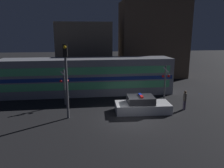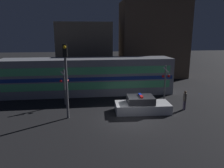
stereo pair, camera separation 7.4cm
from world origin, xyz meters
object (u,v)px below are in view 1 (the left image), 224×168
police_car (142,105)px  crossing_signal_near (165,81)px  pedestrian (185,100)px  train (88,76)px  traffic_light_corner (66,74)px

police_car → crossing_signal_near: (2.96, 2.89, 1.35)m
pedestrian → train: bearing=142.4°
traffic_light_corner → police_car: bearing=5.7°
pedestrian → traffic_light_corner: traffic_light_corner is taller
pedestrian → traffic_light_corner: bearing=-176.1°
train → traffic_light_corner: traffic_light_corner is taller
train → pedestrian: size_ratio=10.69×
pedestrian → traffic_light_corner: 9.82m
traffic_light_corner → train: bearing=75.7°
crossing_signal_near → train: bearing=156.0°
pedestrian → crossing_signal_near: crossing_signal_near is taller
police_car → crossing_signal_near: 4.35m
police_car → pedestrian: pedestrian is taller
crossing_signal_near → traffic_light_corner: (-8.80, -3.47, 1.51)m
crossing_signal_near → traffic_light_corner: bearing=-158.5°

